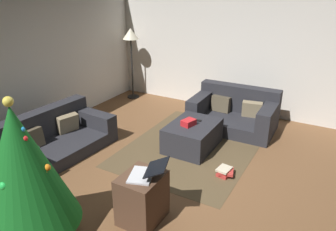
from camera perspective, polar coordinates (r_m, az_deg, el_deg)
The scene contains 14 objects.
ground_plane at distance 4.58m, azimuth 2.22°, elevation -12.30°, with size 6.40×6.40×0.00m, color brown.
rear_partition at distance 6.02m, azimuth -25.41°, elevation 7.84°, with size 6.40×0.12×2.60m, color silver.
corner_partition at distance 6.83m, azimuth 14.83°, elevation 10.83°, with size 0.12×6.40×2.60m, color silver.
couch_left at distance 5.62m, azimuth -19.37°, elevation -3.69°, with size 1.83×1.08×0.67m.
couch_right at distance 6.30m, azimuth 11.56°, elevation 0.48°, with size 1.01×1.55×0.74m.
ottoman at distance 5.46m, azimuth 4.32°, elevation -3.54°, with size 0.97×0.71×0.43m, color #26262B.
gift_box at distance 5.29m, azimuth 3.62°, elevation -1.24°, with size 0.22×0.16×0.10m, color red.
tv_remote at distance 5.49m, azimuth 5.00°, elevation -0.82°, with size 0.05×0.16×0.02m, color black.
christmas_tree at distance 3.62m, azimuth -24.24°, elevation -8.36°, with size 1.06×1.06×1.64m.
side_table at distance 3.89m, azimuth -4.54°, elevation -14.18°, with size 0.52×0.44×0.60m, color #4C3323.
laptop at distance 3.67m, azimuth -3.70°, elevation -9.89°, with size 0.47×0.51×0.19m.
book_stack at distance 4.84m, azimuth 9.93°, elevation -9.65°, with size 0.27×0.26×0.12m.
corner_lamp at distance 7.55m, azimuth -6.52°, elevation 13.12°, with size 0.36×0.36×1.62m.
area_rug at distance 5.56m, azimuth 4.25°, elevation -5.49°, with size 2.60×2.00×0.01m, color brown.
Camera 1 is at (-3.34, -1.69, 2.64)m, focal length 34.85 mm.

